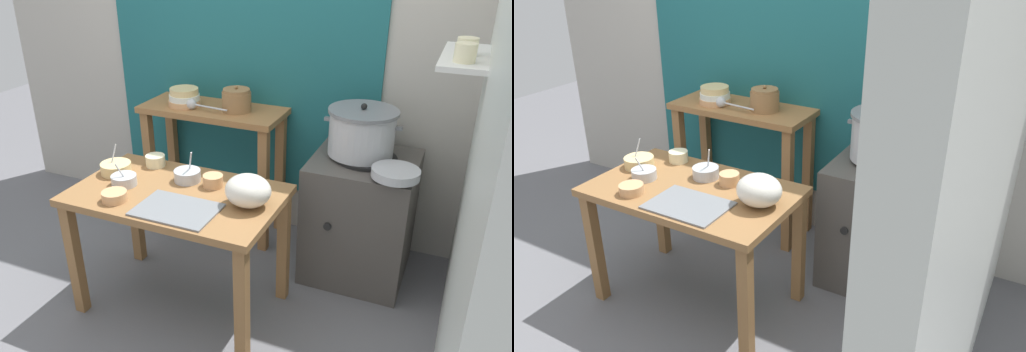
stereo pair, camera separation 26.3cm
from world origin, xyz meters
The scene contains 19 objects.
ground_plane centered at (0.00, 0.00, 0.00)m, with size 9.00×9.00×0.00m, color slate.
wall_back centered at (0.08, 1.10, 1.30)m, with size 4.40×0.12×2.60m.
wall_right centered at (1.40, 0.20, 1.30)m, with size 0.30×3.20×2.60m.
prep_table centered at (-0.03, -0.02, 0.61)m, with size 1.10×0.66×0.72m.
back_shelf_table centered at (-0.26, 0.83, 0.68)m, with size 0.96×0.40×0.90m.
stove_block centered at (0.80, 0.70, 0.38)m, with size 0.60×0.61×0.78m.
steamer_pot centered at (0.76, 0.72, 0.92)m, with size 0.45×0.40×0.31m.
clay_pot centered at (-0.08, 0.83, 0.97)m, with size 0.19×0.19×0.17m.
bowl_stack_enamel centered at (-0.45, 0.80, 0.96)m, with size 0.22×0.22×0.12m.
ladle centered at (-0.35, 0.74, 0.94)m, with size 0.31×0.07×0.07m.
serving_tray centered at (0.08, -0.19, 0.72)m, with size 0.40×0.28×0.01m, color slate.
plastic_bag centered at (0.38, -0.01, 0.80)m, with size 0.23×0.21×0.16m, color silver.
wide_pan centered at (1.01, 0.48, 0.80)m, with size 0.25×0.25×0.05m, color #B7BABF.
prep_bowl_0 centered at (-0.46, 0.05, 0.75)m, with size 0.17×0.17×0.16m.
prep_bowl_1 centered at (-0.31, 0.22, 0.76)m, with size 0.11×0.11×0.06m.
prep_bowl_2 centered at (-0.26, -0.23, 0.75)m, with size 0.13×0.13×0.05m.
prep_bowl_3 centered at (0.12, 0.11, 0.75)m, with size 0.11×0.11×0.06m.
prep_bowl_4 centered at (-0.04, 0.12, 0.75)m, with size 0.14×0.14×0.18m.
prep_bowl_5 centered at (-0.33, -0.06, 0.75)m, with size 0.14×0.14×0.13m.
Camera 1 is at (1.30, -2.06, 1.95)m, focal length 36.16 mm.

